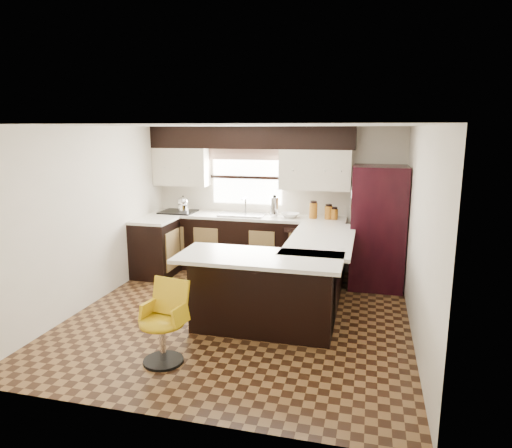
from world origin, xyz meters
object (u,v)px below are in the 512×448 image
(refrigerator, at_px, (378,227))
(bar_chair, at_px, (162,324))
(peninsula_return, at_px, (263,294))
(peninsula_long, at_px, (317,273))

(refrigerator, relative_size, bar_chair, 2.16)
(peninsula_return, bearing_deg, refrigerator, 56.11)
(peninsula_long, bearing_deg, peninsula_return, -118.30)
(peninsula_long, bearing_deg, refrigerator, 51.18)
(peninsula_return, bearing_deg, peninsula_long, 61.70)
(peninsula_long, bearing_deg, bar_chair, -124.19)
(peninsula_return, height_order, refrigerator, refrigerator)
(peninsula_long, xyz_separation_m, refrigerator, (0.79, 0.98, 0.47))
(bar_chair, bearing_deg, peninsula_long, 65.21)
(peninsula_long, xyz_separation_m, peninsula_return, (-0.53, -0.97, 0.00))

